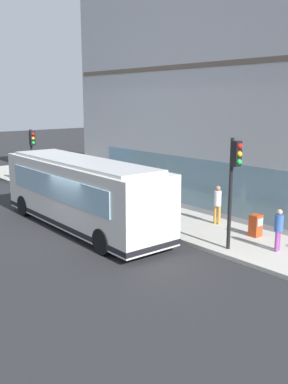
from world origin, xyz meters
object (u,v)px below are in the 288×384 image
object	(u,v)px
traffic_light_down_block	(32,147)
traffic_light_near_corner	(234,173)
pedestrian_near_building_entrance	(279,227)
pedestrian_near_hydrant	(218,202)
newspaper_vending_box	(256,225)
city_bus_nearside	(81,194)

from	to	relation	value
traffic_light_down_block	traffic_light_near_corner	bearing A→B (deg)	-90.17
traffic_light_near_corner	traffic_light_down_block	bearing A→B (deg)	89.83
traffic_light_near_corner	pedestrian_near_building_entrance	distance (m)	2.60
pedestrian_near_hydrant	newspaper_vending_box	xyz separation A→B (m)	(-0.18, -2.17, -0.55)
traffic_light_near_corner	traffic_light_down_block	world-z (taller)	traffic_light_near_corner
city_bus_nearside	pedestrian_near_building_entrance	bearing A→B (deg)	-64.40
pedestrian_near_building_entrance	pedestrian_near_hydrant	world-z (taller)	pedestrian_near_hydrant
traffic_light_down_block	newspaper_vending_box	size ratio (longest dim) A/B	4.00
traffic_light_down_block	pedestrian_near_building_entrance	xyz separation A→B (m)	(1.13, -17.25, -1.61)
traffic_light_near_corner	pedestrian_near_building_entrance	size ratio (longest dim) A/B	2.62
pedestrian_near_hydrant	city_bus_nearside	bearing A→B (deg)	140.45
city_bus_nearside	newspaper_vending_box	bearing A→B (deg)	-53.36
traffic_light_down_block	pedestrian_near_building_entrance	distance (m)	17.36
newspaper_vending_box	traffic_light_down_block	bearing A→B (deg)	97.19
pedestrian_near_building_entrance	pedestrian_near_hydrant	bearing A→B (deg)	74.69
traffic_light_down_block	pedestrian_near_hydrant	distance (m)	13.77
city_bus_nearside	traffic_light_near_corner	world-z (taller)	traffic_light_near_corner
traffic_light_down_block	pedestrian_near_building_entrance	world-z (taller)	traffic_light_down_block
city_bus_nearside	traffic_light_near_corner	size ratio (longest dim) A/B	2.45
city_bus_nearside	traffic_light_down_block	bearing A→B (deg)	75.55
traffic_light_near_corner	pedestrian_near_building_entrance	bearing A→B (deg)	-45.68
newspaper_vending_box	pedestrian_near_building_entrance	bearing A→B (deg)	-118.37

